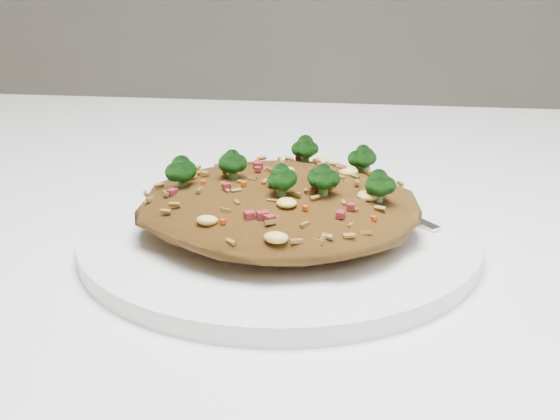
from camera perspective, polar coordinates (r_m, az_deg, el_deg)
The scene contains 4 objects.
dining_table at distance 0.68m, azimuth 10.72°, elevation -7.88°, with size 1.20×0.80×0.75m.
plate at distance 0.58m, azimuth 0.00°, elevation -2.03°, with size 0.29×0.29×0.01m, color white.
fried_rice at distance 0.57m, azimuth 0.04°, elevation 1.03°, with size 0.21×0.19×0.06m.
fork at distance 0.63m, azimuth 6.82°, elevation 0.69°, with size 0.12×0.13×0.00m.
Camera 1 is at (-0.05, -0.59, 0.98)m, focal length 50.00 mm.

